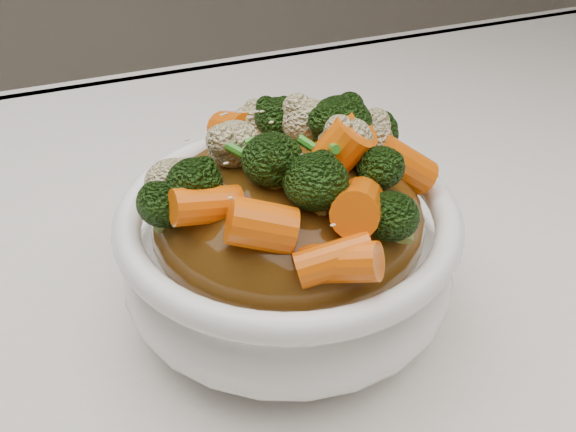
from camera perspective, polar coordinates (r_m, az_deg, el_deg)
name	(u,v)px	position (r m, az deg, el deg)	size (l,w,h in m)	color
tablecloth	(337,341)	(0.43, 4.16, -10.47)	(1.20, 0.80, 0.04)	white
bowl	(288,256)	(0.40, 0.00, -3.40)	(0.20, 0.20, 0.08)	white
sauce_base	(288,220)	(0.38, 0.00, -0.33)	(0.16, 0.16, 0.09)	#56340E
carrots	(288,133)	(0.35, 0.00, 7.04)	(0.16, 0.16, 0.05)	#FA6508
broccoli	(288,134)	(0.35, 0.00, 6.92)	(0.16, 0.16, 0.04)	black
cauliflower	(288,138)	(0.36, 0.00, 6.66)	(0.16, 0.16, 0.03)	beige
scallions	(288,131)	(0.35, 0.00, 7.17)	(0.12, 0.12, 0.02)	#33891F
sesame_seeds	(288,131)	(0.35, 0.00, 7.17)	(0.14, 0.14, 0.01)	beige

